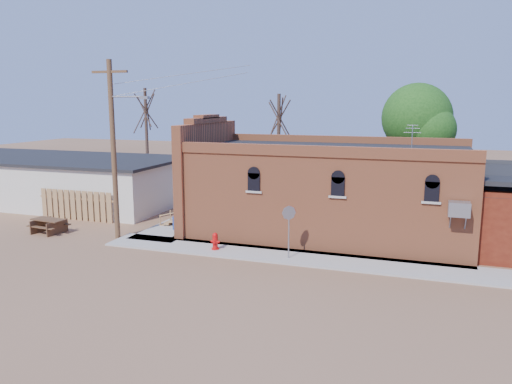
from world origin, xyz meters
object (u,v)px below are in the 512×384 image
(utility_pole, at_px, (114,146))
(fire_hydrant, at_px, (215,241))
(brick_bar, at_px, (323,191))
(picnic_table, at_px, (49,224))
(trash_barrel, at_px, (177,223))
(stop_sign, at_px, (289,218))

(utility_pole, height_order, fire_hydrant, utility_pole)
(brick_bar, distance_m, picnic_table, 14.78)
(trash_barrel, distance_m, picnic_table, 6.81)
(brick_bar, xyz_separation_m, picnic_table, (-13.92, -4.62, -1.84))
(brick_bar, bearing_deg, picnic_table, -161.66)
(fire_hydrant, xyz_separation_m, picnic_table, (-9.77, 0.16, 0.02))
(fire_hydrant, bearing_deg, stop_sign, -19.74)
(brick_bar, bearing_deg, fire_hydrant, -131.00)
(utility_pole, distance_m, stop_sign, 9.71)
(stop_sign, xyz_separation_m, trash_barrel, (-7.13, 2.96, -1.49))
(brick_bar, relative_size, fire_hydrant, 20.25)
(utility_pole, xyz_separation_m, picnic_table, (-4.13, -0.32, -4.27))
(stop_sign, bearing_deg, brick_bar, 67.86)
(fire_hydrant, relative_size, stop_sign, 0.34)
(utility_pole, distance_m, picnic_table, 5.95)
(utility_pole, height_order, trash_barrel, utility_pole)
(brick_bar, bearing_deg, utility_pole, -156.31)
(stop_sign, xyz_separation_m, picnic_table, (-13.39, 0.31, -1.42))
(trash_barrel, bearing_deg, brick_bar, 14.38)
(trash_barrel, bearing_deg, stop_sign, -22.55)
(utility_pole, relative_size, fire_hydrant, 11.11)
(trash_barrel, bearing_deg, utility_pole, -132.45)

